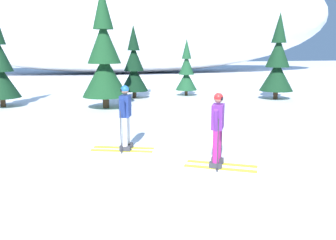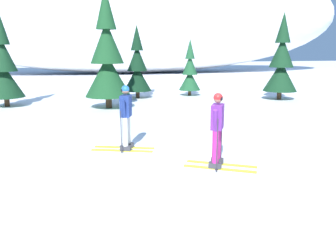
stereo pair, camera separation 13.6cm
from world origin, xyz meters
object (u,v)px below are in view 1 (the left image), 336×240
pine_tree_center_left (104,58)px  pine_tree_far_right (277,63)px  pine_tree_center (134,68)px  skier_purple_jacket (218,129)px  pine_tree_center_right (186,72)px  pine_tree_far_left (0,68)px  skier_navy_jacket (125,117)px

pine_tree_center_left → pine_tree_far_right: size_ratio=1.18×
pine_tree_center → skier_purple_jacket: bearing=-88.5°
pine_tree_center_left → pine_tree_far_right: pine_tree_center_left is taller
skier_purple_jacket → pine_tree_center_left: (-2.01, 8.61, 1.33)m
pine_tree_center_right → pine_tree_far_right: (4.23, -2.50, 0.55)m
pine_tree_far_left → pine_tree_far_right: pine_tree_far_right is taller
skier_navy_jacket → pine_tree_center_right: pine_tree_center_right is taller
skier_navy_jacket → pine_tree_center: bearing=80.8°
pine_tree_center_left → pine_tree_center: size_ratio=1.36×
skier_purple_jacket → pine_tree_center_right: bearing=77.0°
skier_purple_jacket → pine_tree_far_left: (-6.63, 9.99, 0.91)m
skier_purple_jacket → pine_tree_center_left: pine_tree_center_left is taller
pine_tree_center_left → pine_tree_center_right: pine_tree_center_left is taller
skier_purple_jacket → pine_tree_center_right: 12.18m
pine_tree_center_left → pine_tree_far_right: bearing=4.8°
pine_tree_far_left → pine_tree_center: 6.52m
pine_tree_far_right → pine_tree_far_left: bearing=177.4°
pine_tree_far_left → pine_tree_center_left: (4.62, -1.38, 0.41)m
pine_tree_center_left → pine_tree_far_right: (8.98, 0.76, -0.34)m
pine_tree_center → pine_tree_far_right: (7.27, -2.18, 0.25)m
pine_tree_center_left → pine_tree_far_left: bearing=163.3°
skier_navy_jacket → pine_tree_far_right: pine_tree_far_right is taller
pine_tree_center → pine_tree_center_right: (3.04, 0.32, -0.30)m
pine_tree_far_left → skier_purple_jacket: bearing=-56.4°
pine_tree_center_left → pine_tree_center: (1.71, 2.94, -0.59)m
pine_tree_center_right → pine_tree_center: bearing=-174.0°
skier_purple_jacket → pine_tree_center_left: bearing=103.1°
pine_tree_far_left → pine_tree_center_right: size_ratio=1.36×
skier_purple_jacket → pine_tree_center: size_ratio=0.44×
skier_navy_jacket → pine_tree_center_right: 11.09m
pine_tree_center_right → skier_navy_jacket: bearing=-114.6°
pine_tree_far_left → pine_tree_center_left: 4.84m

